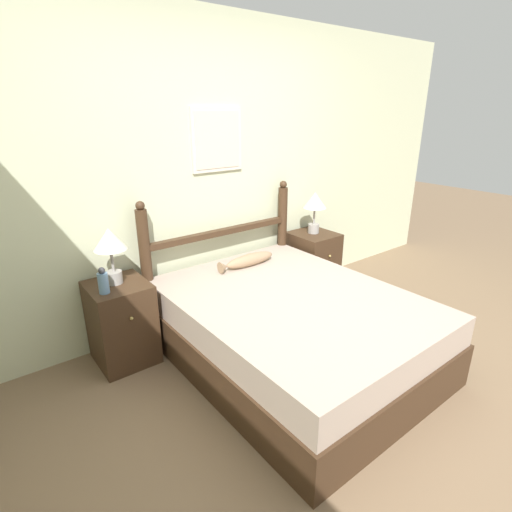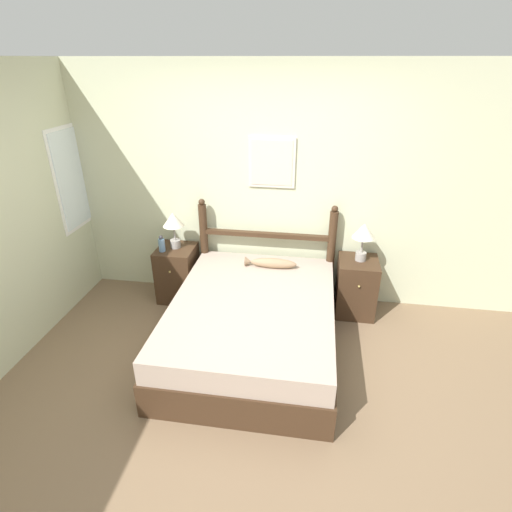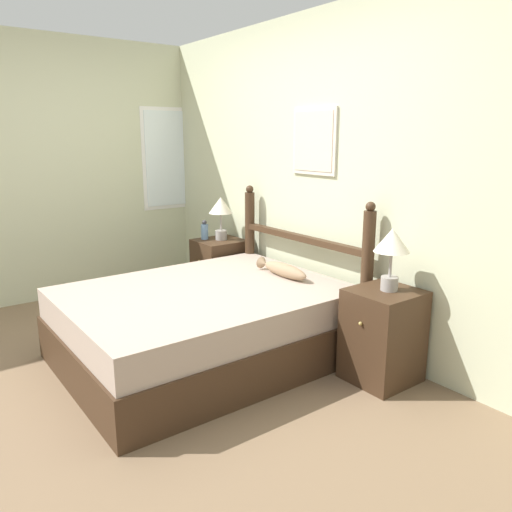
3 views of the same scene
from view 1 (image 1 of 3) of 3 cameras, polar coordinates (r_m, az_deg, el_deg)
ground_plane at (r=2.83m, az=14.44°, el=-20.31°), size 16.00×16.00×0.00m
wall_back at (r=3.50m, az=-6.70°, el=11.39°), size 6.40×0.08×2.55m
bed at (r=3.05m, az=5.20°, el=-10.30°), size 1.51×1.96×0.53m
headboard at (r=3.57m, az=-4.86°, el=0.69°), size 1.51×0.09×1.17m
nightstand_left at (r=3.17m, az=-18.62°, el=-9.01°), size 0.41×0.46×0.63m
nightstand_right at (r=4.17m, az=8.05°, el=-0.92°), size 0.41×0.46×0.63m
table_lamp_left at (r=2.96m, az=-20.15°, el=1.62°), size 0.23×0.23×0.41m
table_lamp_right at (r=4.01m, az=8.40°, el=7.39°), size 0.23×0.23×0.41m
bottle at (r=2.89m, az=-20.99°, el=-3.45°), size 0.07×0.07×0.19m
fish_pillow at (r=3.42m, az=-1.22°, el=-0.64°), size 0.55×0.11×0.11m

